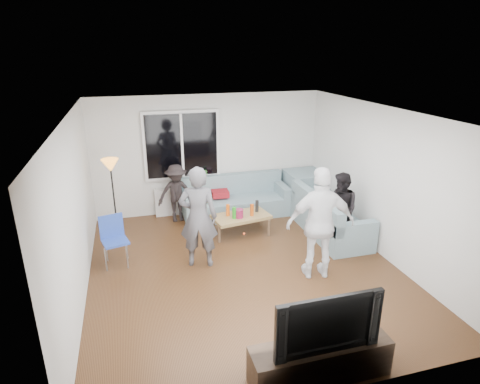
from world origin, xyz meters
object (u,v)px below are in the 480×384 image
object	(u,v)px
player_left	(198,217)
television	(324,318)
sofa_back_section	(236,197)
floor_lamp	(114,199)
sofa_right_section	(330,214)
spectator_right	(341,209)
coffee_table	(241,225)
spectator_back	(177,193)
tv_console	(320,361)
player_right	(320,224)
side_chair	(115,242)

from	to	relation	value
player_left	television	size ratio (longest dim) A/B	1.45
sofa_back_section	floor_lamp	distance (m)	2.58
sofa_right_section	spectator_right	xyz separation A→B (m)	(0.00, -0.38, 0.25)
coffee_table	spectator_back	xyz separation A→B (m)	(-1.12, 1.00, 0.42)
spectator_right	television	world-z (taller)	spectator_right
sofa_right_section	coffee_table	world-z (taller)	sofa_right_section
player_left	television	bearing A→B (deg)	121.29
coffee_table	tv_console	xyz separation A→B (m)	(-0.16, -3.80, 0.02)
sofa_right_section	player_right	distance (m)	1.72
floor_lamp	television	world-z (taller)	floor_lamp
coffee_table	sofa_back_section	bearing A→B (deg)	80.75
sofa_right_section	television	size ratio (longest dim) A/B	1.67
sofa_right_section	side_chair	world-z (taller)	side_chair
player_left	spectator_back	size ratio (longest dim) A/B	1.40
coffee_table	television	bearing A→B (deg)	-92.39
coffee_table	spectator_right	size ratio (longest dim) A/B	0.81
tv_console	spectator_right	bearing A→B (deg)	57.88
side_chair	television	xyz separation A→B (m)	(2.21, -3.20, 0.36)
coffee_table	tv_console	world-z (taller)	tv_console
player_right	spectator_back	size ratio (longest dim) A/B	1.47
side_chair	television	bearing A→B (deg)	-69.71
coffee_table	player_right	distance (m)	2.10
sofa_back_section	player_left	bearing A→B (deg)	-121.04
side_chair	player_right	world-z (taller)	player_right
floor_lamp	player_right	distance (m)	3.94
coffee_table	side_chair	world-z (taller)	side_chair
player_right	spectator_back	distance (m)	3.41
sofa_right_section	spectator_right	world-z (taller)	spectator_right
television	tv_console	bearing A→B (deg)	0.00
side_chair	floor_lamp	distance (m)	1.20
floor_lamp	player_right	size ratio (longest dim) A/B	0.85
coffee_table	floor_lamp	size ratio (longest dim) A/B	0.71
sofa_back_section	side_chair	world-z (taller)	side_chair
floor_lamp	television	bearing A→B (deg)	-63.10
player_left	tv_console	distance (m)	3.03
side_chair	player_right	bearing A→B (deg)	-35.63
player_right	sofa_back_section	bearing A→B (deg)	-66.99
spectator_back	sofa_right_section	bearing A→B (deg)	-31.32
sofa_back_section	sofa_right_section	distance (m)	2.10
sofa_right_section	tv_console	size ratio (longest dim) A/B	1.25
tv_console	television	size ratio (longest dim) A/B	1.33
tv_console	television	xyz separation A→B (m)	(0.00, 0.00, 0.57)
sofa_right_section	spectator_back	world-z (taller)	spectator_back
sofa_right_section	side_chair	size ratio (longest dim) A/B	2.33
side_chair	spectator_right	distance (m)	4.08
sofa_back_section	spectator_back	xyz separation A→B (m)	(-1.28, 0.03, 0.20)
side_chair	player_left	size ratio (longest dim) A/B	0.49
spectator_right	television	bearing A→B (deg)	-39.83
player_left	spectator_right	xyz separation A→B (m)	(2.71, 0.13, -0.19)
spectator_back	tv_console	xyz separation A→B (m)	(0.97, -4.80, -0.40)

